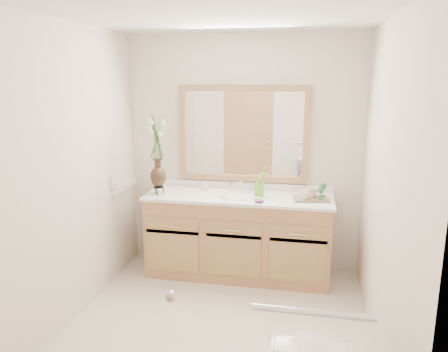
% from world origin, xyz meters
% --- Properties ---
extents(floor, '(2.60, 2.60, 0.00)m').
position_xyz_m(floor, '(0.00, 0.00, 0.00)').
color(floor, beige).
rests_on(floor, ground).
extents(ceiling, '(2.40, 2.60, 0.02)m').
position_xyz_m(ceiling, '(0.00, 0.00, 2.40)').
color(ceiling, white).
rests_on(ceiling, wall_back).
extents(wall_back, '(2.40, 0.02, 2.40)m').
position_xyz_m(wall_back, '(0.00, 1.30, 1.20)').
color(wall_back, silver).
rests_on(wall_back, floor).
extents(wall_front, '(2.40, 0.02, 2.40)m').
position_xyz_m(wall_front, '(0.00, -1.30, 1.20)').
color(wall_front, silver).
rests_on(wall_front, floor).
extents(wall_left, '(0.02, 2.60, 2.40)m').
position_xyz_m(wall_left, '(-1.20, 0.00, 1.20)').
color(wall_left, silver).
rests_on(wall_left, floor).
extents(wall_right, '(0.02, 2.60, 2.40)m').
position_xyz_m(wall_right, '(1.20, 0.00, 1.20)').
color(wall_right, silver).
rests_on(wall_right, floor).
extents(vanity, '(1.80, 0.55, 0.80)m').
position_xyz_m(vanity, '(0.00, 1.01, 0.40)').
color(vanity, tan).
rests_on(vanity, floor).
extents(counter, '(1.84, 0.57, 0.03)m').
position_xyz_m(counter, '(0.00, 1.01, 0.82)').
color(counter, white).
rests_on(counter, vanity).
extents(sink, '(0.38, 0.34, 0.23)m').
position_xyz_m(sink, '(0.00, 1.00, 0.78)').
color(sink, white).
rests_on(sink, counter).
extents(mirror, '(1.32, 0.04, 0.97)m').
position_xyz_m(mirror, '(0.00, 1.28, 1.41)').
color(mirror, white).
rests_on(mirror, wall_back).
extents(switch_plate, '(0.02, 0.12, 0.12)m').
position_xyz_m(switch_plate, '(-1.19, 0.76, 0.98)').
color(switch_plate, white).
rests_on(switch_plate, wall_left).
extents(door, '(0.80, 0.03, 2.00)m').
position_xyz_m(door, '(-0.30, -1.29, 1.00)').
color(door, tan).
rests_on(door, floor).
extents(grab_bar, '(0.55, 0.03, 0.03)m').
position_xyz_m(grab_bar, '(0.70, -1.27, 0.95)').
color(grab_bar, silver).
rests_on(grab_bar, wall_front).
extents(flower_vase, '(0.18, 0.18, 0.74)m').
position_xyz_m(flower_vase, '(-0.79, 0.93, 1.34)').
color(flower_vase, black).
rests_on(flower_vase, counter).
extents(tumbler, '(0.06, 0.06, 0.08)m').
position_xyz_m(tumbler, '(-0.37, 1.14, 0.87)').
color(tumbler, silver).
rests_on(tumbler, counter).
extents(soap_dish, '(0.09, 0.09, 0.03)m').
position_xyz_m(soap_dish, '(-0.13, 0.89, 0.84)').
color(soap_dish, silver).
rests_on(soap_dish, counter).
extents(soap_bottle, '(0.08, 0.08, 0.17)m').
position_xyz_m(soap_bottle, '(0.20, 1.05, 0.91)').
color(soap_bottle, '#6AC42E').
rests_on(soap_bottle, counter).
extents(purple_dish, '(0.10, 0.09, 0.03)m').
position_xyz_m(purple_dish, '(0.22, 0.82, 0.85)').
color(purple_dish, '#5D2268').
rests_on(purple_dish, counter).
extents(tray, '(0.37, 0.28, 0.02)m').
position_xyz_m(tray, '(0.70, 1.01, 0.84)').
color(tray, brown).
rests_on(tray, counter).
extents(mug_left, '(0.10, 0.09, 0.10)m').
position_xyz_m(mug_left, '(0.63, 0.96, 0.90)').
color(mug_left, silver).
rests_on(mug_left, tray).
extents(mug_right, '(0.12, 0.12, 0.10)m').
position_xyz_m(mug_right, '(0.71, 1.06, 0.90)').
color(mug_right, silver).
rests_on(mug_right, tray).
extents(goblet_front, '(0.06, 0.06, 0.13)m').
position_xyz_m(goblet_front, '(0.79, 0.96, 0.93)').
color(goblet_front, '#226735').
rests_on(goblet_front, tray).
extents(goblet_back, '(0.06, 0.06, 0.14)m').
position_xyz_m(goblet_back, '(0.81, 1.09, 0.94)').
color(goblet_back, '#226735').
rests_on(goblet_back, tray).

